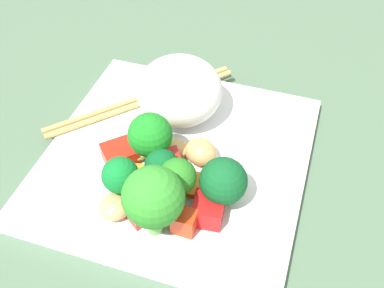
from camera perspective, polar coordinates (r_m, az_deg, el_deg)
The scene contains 25 objects.
ground_plane at distance 53.07cm, azimuth -1.88°, elevation -3.12°, with size 110.00×110.00×2.00cm, color #4D684F.
square_plate at distance 51.77cm, azimuth -1.93°, elevation -1.87°, with size 28.39×28.39×1.47cm, color white.
rice_mound at distance 53.46cm, azimuth -1.58°, elevation 6.66°, with size 9.97×10.00×7.49cm, color white.
broccoli_floret_0 at distance 47.28cm, azimuth -5.18°, elevation 0.93°, with size 4.64×4.64×6.97cm.
broccoli_floret_1 at distance 44.75cm, azimuth 3.89°, elevation -4.67°, with size 4.76×4.76×5.75cm.
broccoli_floret_2 at distance 44.36cm, azimuth -1.79°, elevation -4.22°, with size 3.72×3.72×5.70cm.
broccoli_floret_3 at distance 45.22cm, azimuth -8.85°, elevation -3.96°, with size 3.69×3.69×5.50cm.
broccoli_floret_4 at distance 41.39cm, azimuth -4.82°, elevation -6.66°, with size 5.77×5.77×7.91cm.
broccoli_floret_5 at distance 46.17cm, azimuth -4.07°, elevation -2.72°, with size 3.47×3.47×4.98cm.
carrot_slice_0 at distance 47.89cm, azimuth -5.86°, elevation -5.53°, with size 3.15×3.15×0.67cm, color orange.
carrot_slice_1 at distance 49.13cm, azimuth -6.87°, elevation -3.96°, with size 3.14×3.14×0.58cm, color gold.
carrot_slice_2 at distance 49.22cm, azimuth 2.81°, elevation -3.27°, with size 2.26×2.26×0.77cm, color orange.
carrot_slice_3 at distance 47.96cm, azimuth 0.15°, elevation -5.11°, with size 3.07×3.07×0.65cm, color orange.
carrot_slice_4 at distance 52.01cm, azimuth -4.49°, elevation 0.09°, with size 2.57×2.57×0.78cm, color orange.
pepper_chunk_0 at distance 45.02cm, azimuth 2.00°, elevation -8.19°, with size 2.94×3.11×2.35cm, color red.
pepper_chunk_1 at distance 44.22cm, azimuth -0.95°, elevation -9.60°, with size 2.22×1.93×2.38cm, color red.
pepper_chunk_2 at distance 48.90cm, azimuth -2.30°, elevation -2.32°, with size 2.09×2.29×2.30cm, color red.
pepper_chunk_3 at distance 45.85cm, azimuth -6.57°, elevation -8.22°, with size 3.00×2.49×1.37cm, color red.
pepper_chunk_4 at distance 50.63cm, azimuth -8.96°, elevation -1.22°, with size 3.20×3.47×1.85cm, color red.
chicken_piece_0 at distance 50.73cm, azimuth -1.80°, elevation -0.36°, with size 2.86×2.40×1.89cm, color tan.
chicken_piece_1 at distance 46.07cm, azimuth -9.49°, elevation -7.64°, with size 3.35×3.09×2.03cm, color tan.
chicken_piece_2 at distance 49.70cm, azimuth 1.09°, elevation -0.96°, with size 3.67×3.24×2.64cm, color tan.
chicken_piece_3 at distance 50.72cm, azimuth -6.69°, elevation -1.01°, with size 2.43×2.27×1.57cm, color tan.
chicken_piece_4 at distance 48.98cm, azimuth -10.11°, elevation -3.86°, with size 2.55×1.94×1.51cm, color tan.
chopstick_pair at distance 57.62cm, azimuth -6.20°, elevation 5.42°, with size 18.84×18.88×0.74cm.
Camera 1 is at (-11.41, 32.69, 39.22)cm, focal length 43.04 mm.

